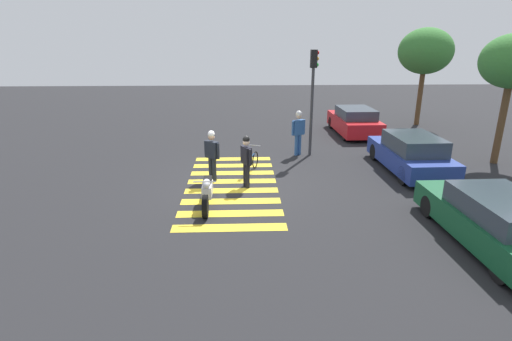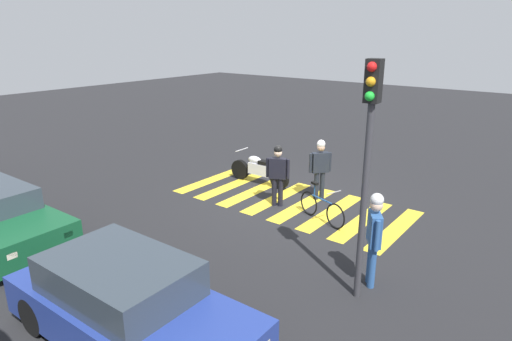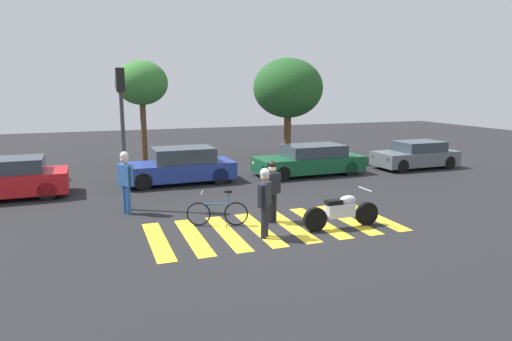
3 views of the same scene
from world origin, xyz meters
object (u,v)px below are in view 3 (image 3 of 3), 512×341
Objects in this scene: leaning_bicycle at (218,213)px; traffic_light_pole at (122,116)px; police_motorcycle at (341,212)px; car_green_compact at (310,160)px; car_grey_coupe at (416,155)px; car_red_convertible at (4,179)px; officer_by_motorcycle at (272,187)px; officer_on_foot at (265,198)px; car_blue_hatchback at (180,166)px; pedestrian_bystander at (125,178)px.

leaning_bicycle is 4.24m from traffic_light_pole.
car_green_compact is at bearing 69.64° from police_motorcycle.
car_grey_coupe is at bearing 12.11° from traffic_light_pole.
officer_by_motorcycle is at bearing -36.94° from car_red_convertible.
police_motorcycle is at bearing -110.36° from car_green_compact.
police_motorcycle is at bearing -37.38° from officer_by_motorcycle.
car_red_convertible is at bearing -178.96° from car_green_compact.
car_grey_coupe is (17.14, -0.05, -0.06)m from car_red_convertible.
car_green_compact is 1.09× the size of traffic_light_pole.
car_grey_coupe reaches higher than police_motorcycle.
car_grey_coupe is at bearing 40.29° from police_motorcycle.
car_green_compact is at bearing 45.02° from leaning_bicycle.
officer_on_foot reaches higher than officer_by_motorcycle.
leaning_bicycle is 8.06m from car_green_compact.
car_blue_hatchback reaches higher than leaning_bicycle.
traffic_light_pole is at bearing -167.89° from car_grey_coupe.
officer_by_motorcycle is (-1.54, 1.18, 0.56)m from police_motorcycle.
traffic_light_pole reaches higher than car_red_convertible.
car_blue_hatchback is at bearing 96.06° from officer_on_foot.
car_grey_coupe is at bearing 30.48° from officer_by_motorcycle.
pedestrian_bystander reaches higher than car_red_convertible.
leaning_bicycle is at bearing -153.91° from car_grey_coupe.
officer_by_motorcycle is 0.37× the size of car_green_compact.
traffic_light_pole reaches higher than pedestrian_bystander.
leaning_bicycle is 0.91× the size of officer_by_motorcycle.
leaning_bicycle is (-3.07, 1.37, -0.09)m from police_motorcycle.
police_motorcycle is 7.90m from car_blue_hatchback.
car_green_compact is at bearing 54.76° from officer_by_motorcycle.
traffic_light_pole is at bearing 143.27° from police_motorcycle.
police_motorcycle is 1.27× the size of officer_by_motorcycle.
officer_by_motorcycle is at bearing -36.47° from traffic_light_pole.
car_red_convertible is 0.89× the size of car_green_compact.
officer_by_motorcycle is 9.47m from car_red_convertible.
police_motorcycle is 0.51× the size of car_blue_hatchback.
car_red_convertible is (-6.88, 6.85, -0.37)m from officer_on_foot.
pedestrian_bystander is 0.48× the size of car_grey_coupe.
leaning_bicycle is 0.37× the size of traffic_light_pole.
car_grey_coupe is at bearing 14.24° from pedestrian_bystander.
leaning_bicycle is 0.90× the size of officer_on_foot.
officer_on_foot is 0.41× the size of traffic_light_pole.
traffic_light_pole is (-3.75, 2.77, 1.88)m from officer_by_motorcycle.
car_red_convertible is 17.14m from car_grey_coupe.
car_green_compact is (2.63, 7.07, 0.16)m from police_motorcycle.
traffic_light_pole is (-3.08, 3.95, 1.86)m from officer_on_foot.
pedestrian_bystander reaches higher than car_green_compact.
leaning_bicycle is 0.38× the size of car_red_convertible.
leaning_bicycle is 5.94m from car_blue_hatchback.
car_grey_coupe is (13.36, 3.39, -0.52)m from pedestrian_bystander.
car_red_convertible is (-7.56, 5.68, -0.35)m from officer_by_motorcycle.
officer_on_foot is at bearing -52.04° from traffic_light_pole.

